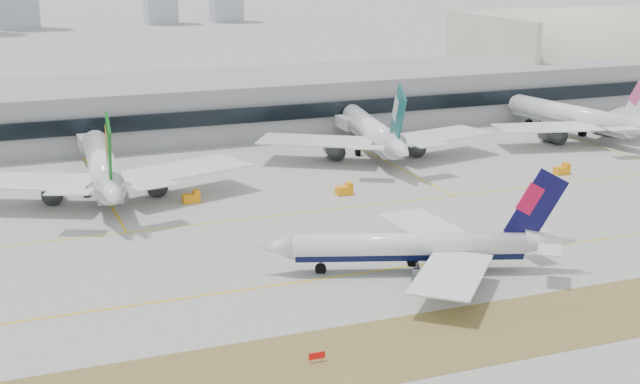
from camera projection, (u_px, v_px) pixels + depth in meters
name	position (u px, v px, depth m)	size (l,w,h in m)	color
ground	(346.00, 264.00, 148.19)	(3000.00, 3000.00, 0.00)	#A3A199
taxiing_airliner	(421.00, 247.00, 143.56)	(50.08, 42.50, 17.37)	white
widebody_eva	(103.00, 169.00, 186.47)	(62.57, 61.34, 22.35)	white
widebody_cathay	(373.00, 133.00, 222.27)	(60.06, 59.47, 21.72)	white
widebody_china_air	(577.00, 118.00, 242.52)	(58.48, 57.86, 21.12)	white
terminal	(187.00, 106.00, 249.23)	(280.00, 43.10, 15.00)	gray
hangar	(593.00, 90.00, 323.38)	(91.00, 60.00, 60.00)	beige
hold_sign_left	(317.00, 356.00, 113.11)	(2.20, 0.15, 1.35)	red
gse_c	(345.00, 190.00, 188.82)	(3.55, 2.00, 2.60)	orange
gse_b	(192.00, 197.00, 183.13)	(3.55, 2.00, 2.60)	orange
gse_extra	(562.00, 170.00, 205.59)	(3.55, 2.00, 2.60)	orange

